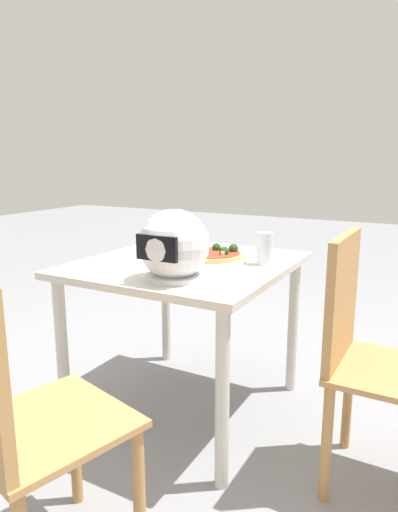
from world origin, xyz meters
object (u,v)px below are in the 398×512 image
(pizza, at_px, (212,254))
(drinking_glass, at_px, (265,249))
(dining_table, at_px, (187,281))
(chair_far, at_px, (15,416))
(motorcycle_helmet, at_px, (174,246))
(chair_side, at_px, (367,349))

(pizza, height_order, drinking_glass, drinking_glass)
(dining_table, xyz_separation_m, chair_far, (-0.07, 1.00, -0.11))
(motorcycle_helmet, bearing_deg, dining_table, -68.60)
(drinking_glass, bearing_deg, dining_table, 18.32)
(dining_table, distance_m, drinking_glass, 0.38)
(chair_side, bearing_deg, motorcycle_helmet, 13.15)
(pizza, height_order, motorcycle_helmet, motorcycle_helmet)
(chair_far, bearing_deg, drinking_glass, -102.93)
(motorcycle_helmet, height_order, chair_side, motorcycle_helmet)
(drinking_glass, bearing_deg, motorcycle_helmet, 61.90)
(drinking_glass, relative_size, chair_side, 0.15)
(drinking_glass, relative_size, chair_far, 0.15)
(drinking_glass, xyz_separation_m, chair_side, (-0.47, 0.23, -0.27))
(motorcycle_helmet, relative_size, chair_far, 0.29)
(motorcycle_helmet, distance_m, chair_side, 0.77)
(drinking_glass, height_order, chair_far, chair_far)
(pizza, distance_m, chair_far, 1.11)
(dining_table, xyz_separation_m, chair_side, (-0.79, 0.13, -0.11))
(pizza, xyz_separation_m, drinking_glass, (-0.24, -0.02, 0.04))
(motorcycle_helmet, relative_size, drinking_glass, 1.92)
(dining_table, height_order, chair_side, chair_side)
(drinking_glass, height_order, chair_side, chair_side)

